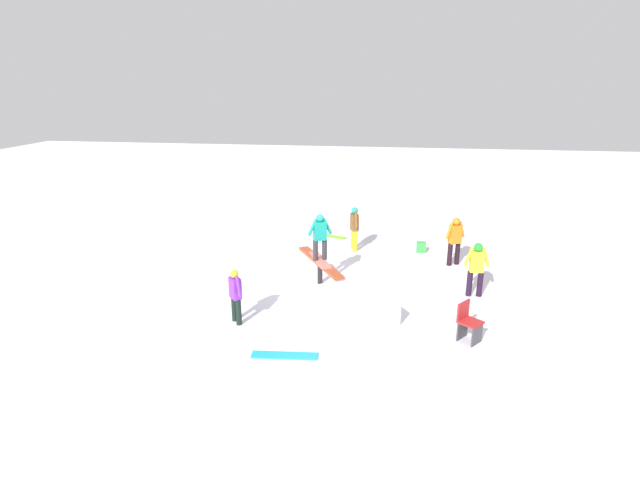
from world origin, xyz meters
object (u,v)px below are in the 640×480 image
(bystander_orange, at_px, (455,239))
(bystander_purple, at_px, (236,293))
(backpack_on_snow, at_px, (421,247))
(rail_feature, at_px, (320,264))
(main_rider_on_rail, at_px, (320,238))
(bystander_brown, at_px, (354,226))
(loose_snowboard_cyan, at_px, (285,355))
(loose_snowboard_white, at_px, (215,272))
(folding_chair, at_px, (468,323))
(bystander_yellow, at_px, (476,267))
(loose_snowboard_lime, at_px, (330,236))

(bystander_orange, bearing_deg, bystander_purple, 11.08)
(bystander_purple, height_order, backpack_on_snow, bystander_purple)
(rail_feature, distance_m, main_rider_on_rail, 0.75)
(bystander_brown, bearing_deg, main_rider_on_rail, -33.23)
(rail_feature, relative_size, loose_snowboard_cyan, 1.73)
(loose_snowboard_cyan, distance_m, backpack_on_snow, 7.70)
(bystander_purple, height_order, bystander_orange, bystander_orange)
(backpack_on_snow, bearing_deg, bystander_brown, 5.97)
(rail_feature, distance_m, bystander_purple, 3.07)
(loose_snowboard_white, bearing_deg, bystander_orange, -27.73)
(bystander_orange, relative_size, folding_chair, 1.70)
(bystander_purple, relative_size, folding_chair, 1.51)
(bystander_purple, bearing_deg, loose_snowboard_white, 166.42)
(main_rider_on_rail, bearing_deg, backpack_on_snow, -67.26)
(main_rider_on_rail, distance_m, bystander_brown, 3.12)
(rail_feature, bearing_deg, bystander_purple, 117.89)
(loose_snowboard_cyan, bearing_deg, loose_snowboard_white, 120.44)
(rail_feature, height_order, loose_snowboard_cyan, rail_feature)
(main_rider_on_rail, relative_size, bystander_brown, 0.95)
(bystander_yellow, xyz_separation_m, bystander_orange, (2.31, 0.30, 0.02))
(bystander_yellow, height_order, loose_snowboard_lime, bystander_yellow)
(loose_snowboard_cyan, bearing_deg, bystander_brown, 77.90)
(folding_chair, bearing_deg, main_rider_on_rail, 92.39)
(folding_chair, bearing_deg, backpack_on_snow, 46.03)
(folding_chair, height_order, backpack_on_snow, folding_chair)
(bystander_yellow, xyz_separation_m, backpack_on_snow, (3.37, 1.22, -0.65))
(rail_feature, bearing_deg, loose_snowboard_white, 53.04)
(bystander_brown, bearing_deg, loose_snowboard_lime, -165.00)
(bystander_purple, bearing_deg, loose_snowboard_cyan, 5.63)
(rail_feature, relative_size, bystander_yellow, 1.63)
(rail_feature, height_order, bystander_brown, bystander_brown)
(rail_feature, relative_size, backpack_on_snow, 7.03)
(bystander_brown, bearing_deg, rail_feature, -33.23)
(bystander_yellow, height_order, bystander_orange, bystander_orange)
(folding_chair, bearing_deg, bystander_orange, 36.62)
(rail_feature, height_order, folding_chair, folding_chair)
(folding_chair, relative_size, backpack_on_snow, 2.59)
(main_rider_on_rail, bearing_deg, rail_feature, 0.00)
(bystander_orange, height_order, backpack_on_snow, bystander_orange)
(rail_feature, bearing_deg, folding_chair, -157.36)
(loose_snowboard_white, height_order, folding_chair, folding_chair)
(main_rider_on_rail, relative_size, loose_snowboard_cyan, 1.01)
(loose_snowboard_white, bearing_deg, rail_feature, -47.69)
(bystander_purple, xyz_separation_m, loose_snowboard_cyan, (-1.30, -1.43, -0.73))
(rail_feature, distance_m, loose_snowboard_lime, 4.45)
(main_rider_on_rail, distance_m, loose_snowboard_lime, 4.60)
(rail_feature, distance_m, bystander_orange, 4.38)
(rail_feature, bearing_deg, bystander_brown, -44.12)
(bystander_yellow, bearing_deg, loose_snowboard_cyan, 38.32)
(loose_snowboard_white, height_order, backpack_on_snow, backpack_on_snow)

